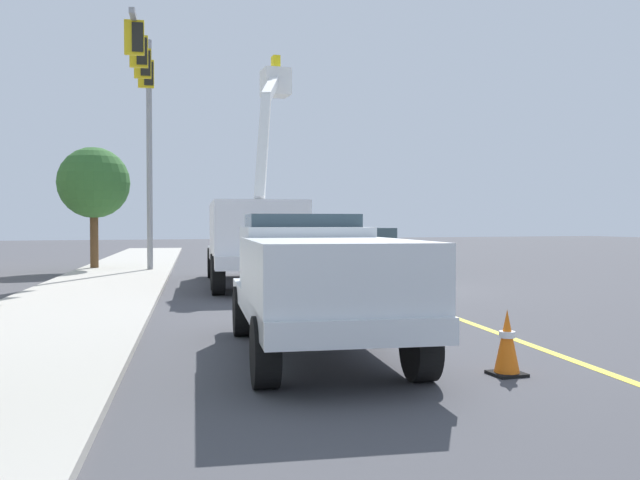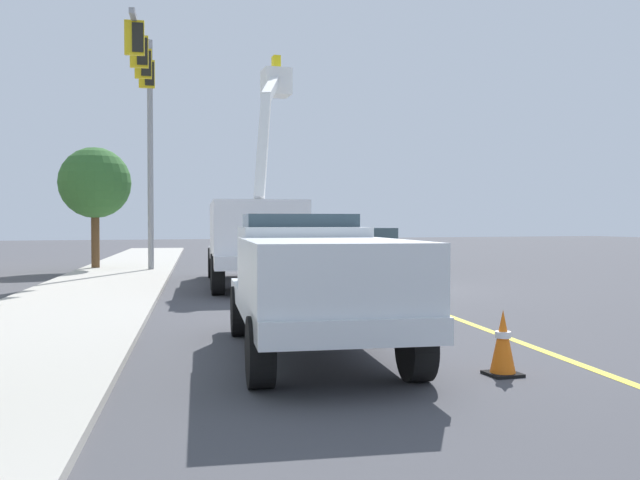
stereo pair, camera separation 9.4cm
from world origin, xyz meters
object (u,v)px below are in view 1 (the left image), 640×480
utility_bucket_truck (252,232)px  service_pickup_truck (317,278)px  traffic_cone_leading (507,343)px  traffic_signal_mast (145,98)px  passing_minivan (368,244)px  traffic_cone_mid_front (285,263)px

utility_bucket_truck → service_pickup_truck: size_ratio=1.45×
service_pickup_truck → traffic_cone_leading: 2.81m
traffic_cone_leading → utility_bucket_truck: bearing=0.5°
service_pickup_truck → traffic_signal_mast: 15.99m
utility_bucket_truck → service_pickup_truck: bearing=171.3°
utility_bucket_truck → service_pickup_truck: utility_bucket_truck is taller
utility_bucket_truck → traffic_cone_leading: (-13.32, -0.11, -1.22)m
passing_minivan → traffic_cone_mid_front: (-3.18, 4.75, -0.59)m
traffic_cone_leading → traffic_cone_mid_front: size_ratio=1.06×
service_pickup_truck → passing_minivan: bearing=-25.3°
utility_bucket_truck → traffic_cone_leading: bearing=-179.5°
service_pickup_truck → passing_minivan: size_ratio=1.16×
utility_bucket_truck → passing_minivan: 9.86m
utility_bucket_truck → traffic_signal_mast: 6.64m
passing_minivan → traffic_signal_mast: traffic_signal_mast is taller
service_pickup_truck → traffic_signal_mast: bearing=4.5°
passing_minivan → traffic_cone_leading: 21.42m
service_pickup_truck → traffic_cone_mid_front: service_pickup_truck is taller
passing_minivan → traffic_signal_mast: bearing=108.0°
utility_bucket_truck → passing_minivan: size_ratio=1.69×
passing_minivan → traffic_cone_mid_front: size_ratio=6.39×
traffic_cone_mid_front → traffic_signal_mast: size_ratio=0.09×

